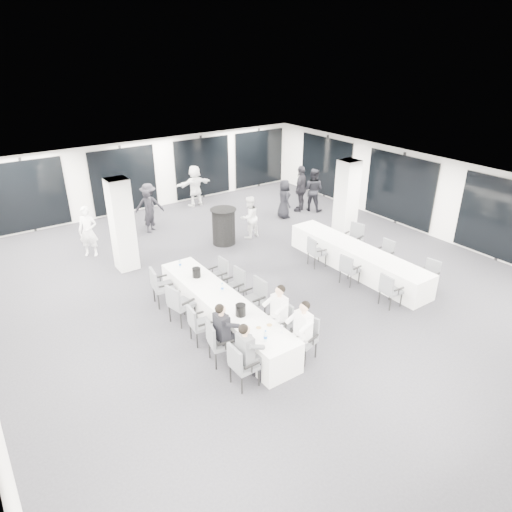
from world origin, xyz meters
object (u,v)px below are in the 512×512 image
Objects in this scene: standing_guest_f at (195,183)px; ice_bucket_far at (196,273)px; chair_side_left_near at (389,288)px; chair_main_left_far at (160,284)px; chair_main_right_fourth at (235,284)px; chair_main_left_fourth at (178,302)px; chair_side_left_far at (315,250)px; chair_main_left_mid at (198,322)px; chair_main_right_second at (282,319)px; ice_bucket_near at (241,310)px; chair_main_left_second at (217,340)px; standing_guest_a at (149,208)px; standing_guest_h at (313,187)px; standing_guest_c at (149,202)px; chair_side_right_mid at (385,253)px; banquet_table_side at (356,259)px; chair_main_right_far at (220,273)px; chair_main_right_near at (306,335)px; standing_guest_g at (88,228)px; banquet_table_main at (223,312)px; chair_side_right_near at (430,273)px; standing_guest_b at (249,214)px; chair_side_right_far at (354,237)px; chair_side_left_mid at (349,268)px; chair_main_right_mid at (255,297)px; standing_guest_d at (301,186)px; chair_main_left_near at (241,363)px; cocktail_table at (224,226)px; standing_guest_e at (284,196)px.

standing_guest_f is 7.95m from ice_bucket_far.
chair_main_left_far is at bearing -121.82° from chair_side_left_near.
standing_guest_f reaches higher than chair_main_right_fourth.
chair_side_left_far is (4.82, 0.48, -0.06)m from chair_main_left_fourth.
chair_main_right_second is (1.66, -0.99, -0.01)m from chair_main_left_mid.
ice_bucket_near is at bearing -91.64° from ice_bucket_far.
chair_main_left_second is 1.10× the size of chair_main_right_second.
ice_bucket_far is at bearing -141.25° from standing_guest_a.
chair_side_left_far is 5.16m from standing_guest_h.
standing_guest_a is 0.97× the size of standing_guest_c.
standing_guest_h reaches higher than chair_side_right_mid.
chair_main_right_far is (-3.98, 1.30, 0.15)m from banquet_table_side.
chair_main_right_near is 0.52× the size of standing_guest_g.
chair_main_left_far is (-0.84, 1.76, 0.22)m from banquet_table_main.
chair_main_left_second is at bearing 98.00° from standing_guest_h.
chair_main_left_fourth reaches higher than chair_main_left_second.
ice_bucket_far is at bearing 89.41° from banquet_table_main.
chair_side_right_mid is (6.47, 0.13, -0.02)m from chair_main_left_mid.
chair_side_left_near is 0.51× the size of standing_guest_c.
ice_bucket_near is at bearing 21.22° from chair_main_right_near.
chair_main_right_near is 1.14× the size of chair_side_right_near.
standing_guest_h is (3.69, 0.87, 0.13)m from standing_guest_b.
ice_bucket_near is (0.79, 0.30, 0.31)m from chair_main_left_second.
banquet_table_main is 7.42m from standing_guest_c.
chair_side_left_far is 6.33m from standing_guest_a.
chair_main_left_mid is 0.95× the size of chair_main_right_near.
chair_side_left_far is (4.81, 1.44, -0.00)m from chair_main_left_mid.
chair_main_left_mid is 6.23m from standing_guest_g.
chair_main_left_second is 2.65m from ice_bucket_far.
chair_side_left_near is at bearing -131.83° from chair_main_right_fourth.
chair_side_right_far is (4.82, 3.23, 0.02)m from chair_main_right_near.
standing_guest_g is at bearing 24.44° from standing_guest_f.
standing_guest_a reaches higher than standing_guest_b.
chair_main_left_mid is 4.81m from chair_side_left_mid.
chair_main_left_fourth is 1.67m from chair_main_right_fourth.
chair_main_right_mid is at bearing -174.03° from banquet_table_side.
chair_main_left_second is 1.85m from chair_main_left_fourth.
standing_guest_d is 1.13× the size of standing_guest_g.
standing_guest_g is at bearing -176.28° from chair_main_left_near.
chair_main_right_fourth is at bearing -116.75° from cocktail_table.
chair_side_left_far is (3.15, 0.42, -0.01)m from chair_main_right_fourth.
standing_guest_c is (-4.41, 7.45, 0.40)m from chair_side_right_mid.
chair_main_left_fourth is at bearing 175.62° from banquet_table_side.
standing_guest_f is at bearing 45.93° from standing_guest_e.
standing_guest_f is (0.08, 4.16, 0.12)m from standing_guest_b.
chair_side_left_far is 6.74m from standing_guest_c.
standing_guest_h is (6.33, -1.65, 0.10)m from standing_guest_a.
chair_main_right_far is (1.67, 3.62, -0.03)m from chair_main_left_near.
ice_bucket_near is at bearing -97.88° from chair_side_left_near.
chair_side_right_mid is 5.51m from standing_guest_h.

